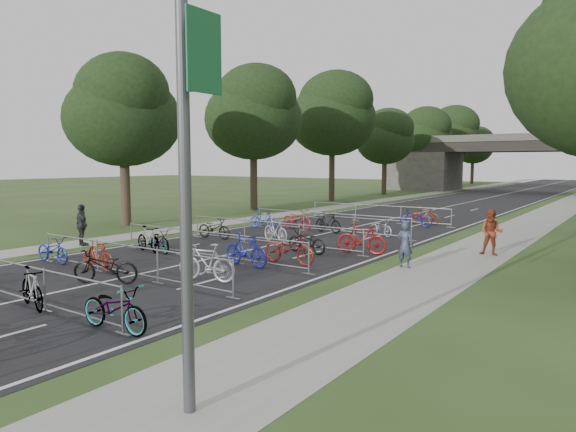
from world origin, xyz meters
name	(u,v)px	position (x,y,z in m)	size (l,w,h in m)	color
road	(481,199)	(0.00, 50.00, 0.01)	(11.00, 140.00, 0.01)	black
sidewalk_right	(571,203)	(8.00, 50.00, 0.01)	(3.00, 140.00, 0.01)	gray
sidewalk_left	(410,196)	(-7.50, 50.00, 0.01)	(2.00, 140.00, 0.01)	gray
lane_markings	(481,199)	(0.00, 50.00, 0.00)	(0.12, 140.00, 0.00)	silver
overpass_bridge	(515,164)	(0.00, 65.00, 3.53)	(31.00, 8.00, 7.05)	#403F39
lamppost	(185,122)	(8.33, 2.00, 4.28)	(0.61, 0.65, 8.21)	#4C4C51
tree_left_0	(123,114)	(-11.39, 15.93, 6.49)	(6.72, 6.72, 10.25)	#33261C
tree_left_1	(254,115)	(-11.39, 27.93, 7.30)	(7.56, 7.56, 11.53)	#33261C
tree_left_2	(333,116)	(-11.39, 39.93, 8.12)	(8.40, 8.40, 12.81)	#33261C
tree_left_3	(385,138)	(-11.39, 51.93, 6.49)	(6.72, 6.72, 10.25)	#33261C
tree_left_4	(423,135)	(-11.39, 63.93, 7.30)	(7.56, 7.56, 11.53)	#33261C
tree_left_5	(452,133)	(-11.39, 75.93, 8.12)	(8.40, 8.40, 12.81)	#33261C
tree_left_6	(474,146)	(-11.39, 87.93, 6.49)	(6.72, 6.72, 10.25)	#33261C
barrier_row_1	(14,282)	(0.00, 3.60, 0.55)	(9.70, 0.08, 1.10)	gray
barrier_row_2	(126,261)	(0.00, 7.20, 0.55)	(9.70, 0.08, 1.10)	gray
barrier_row_3	(208,245)	(0.00, 11.00, 0.55)	(9.70, 0.08, 1.10)	gray
barrier_row_4	(271,233)	(0.00, 15.00, 0.55)	(9.70, 0.08, 1.10)	gray
barrier_row_5	(328,223)	(0.00, 20.00, 0.55)	(9.70, 0.08, 1.10)	gray
barrier_row_6	(378,213)	(0.00, 26.00, 0.55)	(9.70, 0.08, 1.10)	gray
bike_6	(32,288)	(1.06, 3.53, 0.53)	(0.50, 1.76, 1.06)	gray
bike_7	(115,309)	(4.30, 3.63, 0.53)	(0.70, 2.00, 1.05)	gray
bike_8	(53,250)	(-4.20, 7.15, 0.49)	(0.65, 1.87, 0.98)	navy
bike_9	(98,256)	(-1.65, 7.29, 0.52)	(0.49, 1.74, 1.04)	maroon
bike_10	(105,267)	(0.25, 6.24, 0.54)	(0.72, 2.05, 1.08)	black
bike_11	(206,263)	(2.60, 8.23, 0.60)	(0.57, 2.01, 1.21)	#A19FA7
bike_12	(148,239)	(-3.13, 10.70, 0.54)	(0.51, 1.79, 1.08)	gray
bike_13	(160,240)	(-2.74, 10.99, 0.49)	(0.65, 1.87, 0.98)	gray
bike_14	(246,250)	(2.10, 10.74, 0.61)	(0.57, 2.02, 1.21)	navy
bike_15	(289,249)	(3.08, 12.04, 0.57)	(0.75, 2.16, 1.14)	maroon
bike_16	(214,228)	(-3.47, 15.01, 0.52)	(0.69, 1.99, 1.04)	black
bike_17	(275,230)	(-0.28, 15.71, 0.59)	(0.55, 1.96, 1.18)	#A9A9B0
bike_18	(306,241)	(2.41, 14.20, 0.51)	(0.68, 1.95, 1.02)	black
bike_19	(362,239)	(4.30, 15.41, 0.62)	(0.59, 2.08, 1.25)	maroon
bike_20	(263,219)	(-4.09, 19.68, 0.50)	(0.47, 1.67, 1.01)	#1B2C99
bike_21	(297,219)	(-2.12, 20.19, 0.57)	(0.75, 2.15, 1.13)	maroon
bike_22	(328,223)	(-0.04, 20.05, 0.55)	(0.51, 1.82, 1.09)	black
bike_23	(381,227)	(2.77, 20.55, 0.44)	(0.58, 1.67, 0.88)	#A4A5AB
bike_26	(416,218)	(2.81, 25.15, 0.51)	(0.68, 1.95, 1.02)	navy
bike_27	(424,215)	(2.72, 26.78, 0.53)	(0.50, 1.77, 1.07)	maroon
pedestrian_a	(405,245)	(6.80, 13.86, 0.82)	(0.59, 0.39, 1.63)	#323A4B
pedestrian_b	(491,233)	(8.69, 18.08, 0.92)	(0.90, 0.70, 1.84)	maroon
pedestrian_c	(82,225)	(-6.80, 10.06, 0.93)	(1.09, 0.45, 1.86)	#252528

